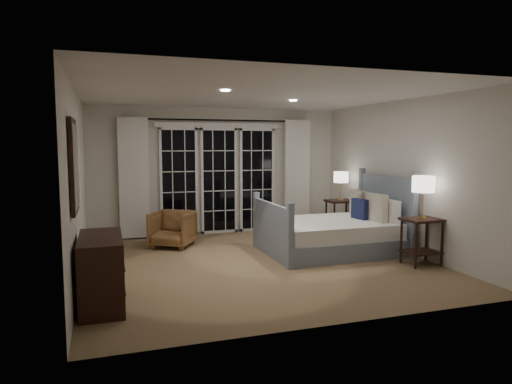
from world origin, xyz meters
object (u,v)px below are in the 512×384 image
object	(u,v)px
nightstand_left	(422,234)
lamp_left	(423,185)
bed	(334,233)
lamp_right	(341,178)
armchair	(173,229)
dresser	(101,271)
nightstand_right	(340,212)

from	to	relation	value
nightstand_left	lamp_left	world-z (taller)	lamp_left
bed	nightstand_left	size ratio (longest dim) A/B	3.08
lamp_right	armchair	distance (m)	3.39
lamp_left	dresser	bearing A→B (deg)	-175.93
nightstand_right	lamp_right	distance (m)	0.67
bed	nightstand_right	distance (m)	1.49
lamp_left	armchair	distance (m)	4.16
nightstand_left	armchair	size ratio (longest dim) A/B	1.01
bed	dresser	size ratio (longest dim) A/B	1.96
bed	lamp_left	distance (m)	1.66
lamp_left	lamp_right	distance (m)	2.39
lamp_left	dresser	distance (m)	4.56
nightstand_right	armchair	distance (m)	3.30
nightstand_right	dresser	size ratio (longest dim) A/B	0.63
armchair	dresser	world-z (taller)	dresser
nightstand_right	armchair	size ratio (longest dim) A/B	1.00
bed	lamp_right	size ratio (longest dim) A/B	3.85
armchair	lamp_left	bearing A→B (deg)	-4.07
dresser	lamp_right	bearing A→B (deg)	31.37
lamp_left	armchair	world-z (taller)	lamp_left
armchair	dresser	distance (m)	2.91
lamp_right	bed	bearing A→B (deg)	-122.56
nightstand_left	bed	bearing A→B (deg)	125.97
nightstand_left	nightstand_right	world-z (taller)	nightstand_left
nightstand_left	armchair	distance (m)	4.07
nightstand_right	nightstand_left	bearing A→B (deg)	-89.31
nightstand_right	lamp_left	xyz separation A→B (m)	(0.03, -2.39, 0.74)
bed	armchair	xyz separation A→B (m)	(-2.49, 1.21, -0.00)
bed	lamp_left	bearing A→B (deg)	-54.03
nightstand_left	lamp_left	size ratio (longest dim) A/B	1.11
nightstand_left	lamp_left	xyz separation A→B (m)	(-0.00, 0.00, 0.73)
armchair	lamp_right	bearing A→B (deg)	31.99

